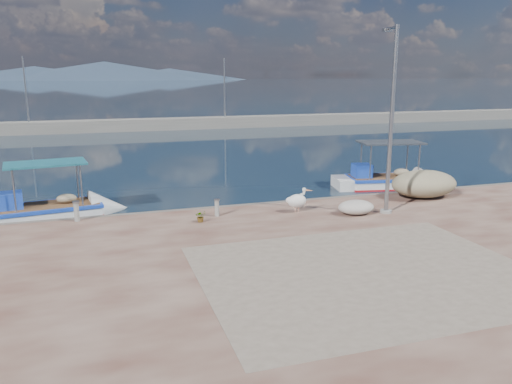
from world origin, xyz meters
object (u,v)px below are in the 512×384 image
object	(u,v)px
boat_right	(387,183)
bollard_near	(217,207)
pelican	(297,201)
boat_left	(49,213)
lamp_post	(391,128)

from	to	relation	value
boat_right	bollard_near	xyz separation A→B (m)	(-10.17, -4.37, 0.64)
pelican	bollard_near	size ratio (longest dim) A/B	1.56
pelican	boat_left	bearing A→B (deg)	176.07
lamp_post	bollard_near	world-z (taller)	lamp_post
pelican	bollard_near	distance (m)	3.15
pelican	lamp_post	bearing A→B (deg)	0.17
lamp_post	boat_right	bearing A→B (deg)	57.25
boat_right	bollard_near	distance (m)	11.09
pelican	lamp_post	world-z (taller)	lamp_post
boat_left	bollard_near	xyz separation A→B (m)	(6.25, -3.56, 0.65)
lamp_post	bollard_near	bearing A→B (deg)	166.54
boat_left	pelican	size ratio (longest dim) A/B	5.59
boat_left	lamp_post	world-z (taller)	lamp_post
bollard_near	boat_left	bearing A→B (deg)	150.31
boat_left	pelican	bearing A→B (deg)	-30.66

